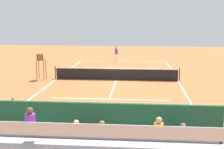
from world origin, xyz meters
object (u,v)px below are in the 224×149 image
object	(u,v)px
bleacher_stand	(83,145)
umpire_chair	(41,64)
tennis_net	(116,74)
line_judge	(9,120)
tennis_player	(116,53)
equipment_bag	(121,144)
tennis_ball_near	(126,62)
courtside_bench	(160,135)
tennis_racket	(107,61)

from	to	relation	value
bleacher_stand	umpire_chair	bearing A→B (deg)	-67.46
tennis_net	umpire_chair	distance (m)	6.26
line_judge	umpire_chair	bearing A→B (deg)	-77.62
tennis_player	umpire_chair	bearing A→B (deg)	64.22
tennis_net	equipment_bag	world-z (taller)	tennis_net
tennis_net	equipment_bag	xyz separation A→B (m)	(-1.17, 13.40, -0.32)
tennis_ball_near	line_judge	world-z (taller)	line_judge
bleacher_stand	line_judge	bearing A→B (deg)	-30.11
tennis_net	tennis_ball_near	bearing A→B (deg)	-91.77
equipment_bag	tennis_player	size ratio (longest dim) A/B	0.47
courtside_bench	equipment_bag	bearing A→B (deg)	4.76
bleacher_stand	tennis_ball_near	distance (m)	25.36
courtside_bench	tennis_player	distance (m)	24.37
umpire_chair	line_judge	bearing A→B (deg)	102.38
bleacher_stand	tennis_racket	distance (m)	26.33
bleacher_stand	line_judge	xyz separation A→B (m)	(3.36, -1.95, 0.11)
tennis_net	tennis_player	xyz separation A→B (m)	(0.81, -10.84, 0.51)
bleacher_stand	courtside_bench	bearing A→B (deg)	-142.82
bleacher_stand	umpire_chair	distance (m)	16.24
courtside_bench	tennis_racket	world-z (taller)	courtside_bench
equipment_bag	tennis_ball_near	xyz separation A→B (m)	(0.86, -23.43, -0.15)
tennis_ball_near	tennis_player	bearing A→B (deg)	-35.76
equipment_bag	line_judge	size ratio (longest dim) A/B	0.47
bleacher_stand	courtside_bench	size ratio (longest dim) A/B	5.03
courtside_bench	tennis_net	bearing A→B (deg)	-78.43
tennis_player	tennis_ball_near	xyz separation A→B (m)	(-1.12, 0.81, -0.98)
bleacher_stand	equipment_bag	bearing A→B (deg)	-120.98
tennis_player	equipment_bag	bearing A→B (deg)	94.68
umpire_chair	courtside_bench	bearing A→B (deg)	124.54
line_judge	equipment_bag	bearing A→B (deg)	179.58
tennis_net	line_judge	bearing A→B (deg)	75.99
tennis_player	tennis_ball_near	world-z (taller)	tennis_player
tennis_net	tennis_ball_near	size ratio (longest dim) A/B	156.06
tennis_net	line_judge	distance (m)	13.79
line_judge	bleacher_stand	bearing A→B (deg)	149.89
bleacher_stand	line_judge	size ratio (longest dim) A/B	4.70
courtside_bench	equipment_bag	size ratio (longest dim) A/B	2.00
bleacher_stand	equipment_bag	size ratio (longest dim) A/B	10.07
courtside_bench	umpire_chair	bearing A→B (deg)	-55.46
equipment_bag	tennis_racket	xyz separation A→B (m)	(3.10, -24.33, -0.16)
tennis_net	tennis_racket	world-z (taller)	tennis_net
bleacher_stand	tennis_ball_near	size ratio (longest dim) A/B	137.27
line_judge	tennis_ball_near	bearing A→B (deg)	-98.86
bleacher_stand	tennis_player	size ratio (longest dim) A/B	4.70
tennis_net	tennis_player	world-z (taller)	tennis_player
bleacher_stand	tennis_racket	world-z (taller)	bleacher_stand
equipment_bag	line_judge	world-z (taller)	line_judge
tennis_ball_near	bleacher_stand	bearing A→B (deg)	89.35
tennis_net	umpire_chair	size ratio (longest dim) A/B	4.81
courtside_bench	tennis_ball_near	distance (m)	23.43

